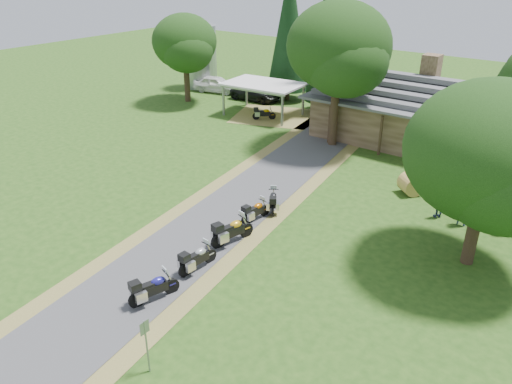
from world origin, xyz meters
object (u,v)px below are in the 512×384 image
Objects in this scene: lodge at (462,116)px; silo at (200,54)px; motorcycle_row_c at (232,229)px; car_dark_suv at (256,89)px; car_white_sedan at (216,82)px; motorcycle_row_d at (256,210)px; carport at (263,99)px; motorcycle_row_b at (198,257)px; hay_bale at (411,184)px; motorcycle_carport_a at (264,113)px; motorcycle_row_e at (273,200)px; motorcycle_row_a at (154,286)px.

silo is (-27.32, 2.68, 0.92)m from lodge.
motorcycle_row_c is at bearing -44.80° from silo.
silo reaches higher than car_dark_suv.
motorcycle_row_d is at bearing -147.74° from car_white_sedan.
silo is at bearing 61.04° from car_white_sedan.
lodge is 3.31× the size of carport.
motorcycle_row_b is at bearing -65.68° from carport.
motorcycle_carport_a is at bearing 156.89° from hay_bale.
motorcycle_row_e is (-0.39, 4.00, -0.12)m from motorcycle_row_c.
motorcycle_row_c reaches higher than motorcycle_row_e.
car_white_sedan reaches higher than motorcycle_row_b.
car_white_sedan is 3.41× the size of motorcycle_row_d.
car_dark_suv is at bearing 5.69° from motorcycle_row_e.
hay_bale is (4.64, 13.18, -0.04)m from motorcycle_row_b.
lodge is 19.64m from car_dark_suv.
motorcycle_row_d is 1.00× the size of motorcycle_row_e.
motorcycle_row_c is at bearing -103.53° from lodge.
car_dark_suv is at bearing 46.47° from motorcycle_row_a.
motorcycle_row_b is 2.71m from motorcycle_row_c.
motorcycle_row_c is at bearing 152.07° from motorcycle_row_e.
lodge is 10.96× the size of motorcycle_row_a.
hay_bale is (16.17, -7.55, -0.79)m from carport.
motorcycle_row_b is 0.89× the size of motorcycle_row_c.
lodge is 16.18m from carport.
lodge is at bearing -5.61° from silo.
motorcycle_row_e reaches higher than motorcycle_row_d.
silo is 29.93m from motorcycle_row_d.
silo reaches higher than motorcycle_row_c.
motorcycle_row_e is (-0.72, 9.38, -0.06)m from motorcycle_row_a.
lodge is 12.30× the size of motorcycle_carport_a.
motorcycle_carport_a is at bearing -24.02° from silo.
carport is at bearing 154.97° from hay_bale.
car_dark_suv is 3.03× the size of motorcycle_row_e.
silo is 1.11× the size of car_white_sedan.
motorcycle_row_a reaches higher than motorcycle_carport_a.
car_white_sedan is (-24.52, 1.88, -1.44)m from lodge.
lodge is at bearing 0.97° from motorcycle_row_c.
hay_bale is at bearing -14.25° from motorcycle_row_b.
motorcycle_row_c is at bearing -150.23° from car_dark_suv.
motorcycle_row_a is (-4.43, -25.11, -1.78)m from lodge.
carport is 1.07× the size of car_white_sedan.
silo is 1.25× the size of car_dark_suv.
hay_bale is (19.62, -11.11, -0.43)m from car_dark_suv.
motorcycle_row_c is at bearing -162.27° from motorcycle_row_d.
motorcycle_row_a is (11.63, -23.41, -0.73)m from carport.
motorcycle_carport_a is at bearing -141.46° from car_dark_suv.
motorcycle_row_c is at bearing 20.70° from motorcycle_row_a.
silo is 3.75m from car_white_sedan.
motorcycle_row_a is 1.10× the size of motorcycle_row_d.
car_white_sedan reaches higher than motorcycle_row_c.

